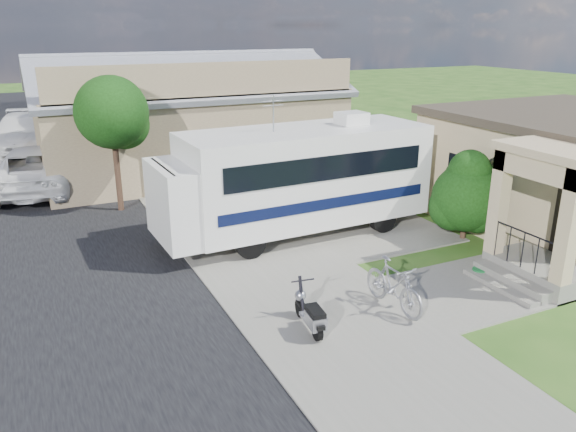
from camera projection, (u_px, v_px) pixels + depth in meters
name	position (u px, v px, depth m)	size (l,w,h in m)	color
ground	(352.00, 296.00, 13.30)	(120.00, 120.00, 0.00)	#204913
street_slab	(3.00, 216.00, 18.77)	(9.00, 80.00, 0.02)	black
sidewalk_slab	(192.00, 192.00, 21.42)	(4.00, 80.00, 0.06)	slate
driveway_slab	(318.00, 227.00, 17.74)	(7.00, 6.00, 0.05)	slate
walk_slab	(479.00, 287.00, 13.66)	(4.00, 3.00, 0.05)	slate
house	(573.00, 170.00, 17.57)	(9.47, 7.80, 3.54)	tan
warehouse	(186.00, 124.00, 24.58)	(12.50, 8.40, 5.04)	#7F694F
street_tree_a	(115.00, 116.00, 18.47)	(2.44, 2.40, 4.58)	black
street_tree_b	(80.00, 84.00, 26.96)	(2.44, 2.40, 4.73)	black
street_tree_c	(64.00, 76.00, 34.74)	(2.44, 2.40, 4.42)	black
motorhome	(296.00, 177.00, 16.64)	(8.32, 2.93, 4.22)	silver
shrub	(467.00, 194.00, 16.42)	(2.22, 2.12, 2.73)	black
scooter	(310.00, 314.00, 11.56)	(0.54, 1.45, 0.95)	black
bicycle	(393.00, 288.00, 12.41)	(0.54, 1.91, 1.15)	#9999A0
pickup_truck	(38.00, 168.00, 21.57)	(2.91, 6.31, 1.75)	white
van	(23.00, 134.00, 27.89)	(2.64, 6.49, 1.88)	white
garden_hose	(480.00, 273.00, 14.32)	(0.38, 0.38, 0.17)	#136029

